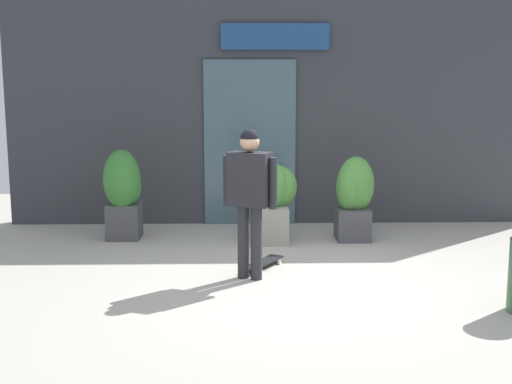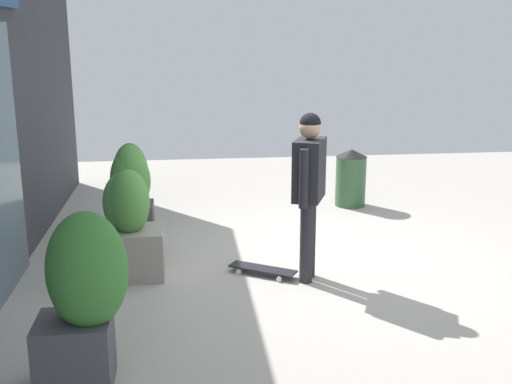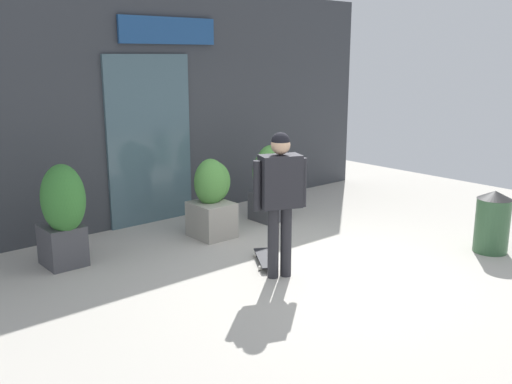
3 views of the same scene
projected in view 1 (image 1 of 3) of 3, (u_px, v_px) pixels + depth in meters
name	position (u px, v px, depth m)	size (l,w,h in m)	color
ground_plane	(292.00, 281.00, 7.47)	(12.00, 12.00, 0.00)	#B2ADA3
building_facade	(276.00, 111.00, 10.36)	(8.39, 0.31, 3.56)	#383A3F
skateboarder	(250.00, 188.00, 7.40)	(0.60, 0.42, 1.72)	#28282D
skateboard	(263.00, 263.00, 8.01)	(0.54, 0.71, 0.08)	black
planter_box_left	(272.00, 200.00, 9.27)	(0.66, 0.61, 1.13)	gray
planter_box_right	(123.00, 191.00, 9.35)	(0.53, 0.66, 1.29)	#47474C
planter_box_mid	(353.00, 194.00, 9.35)	(0.54, 0.49, 1.19)	#47474C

